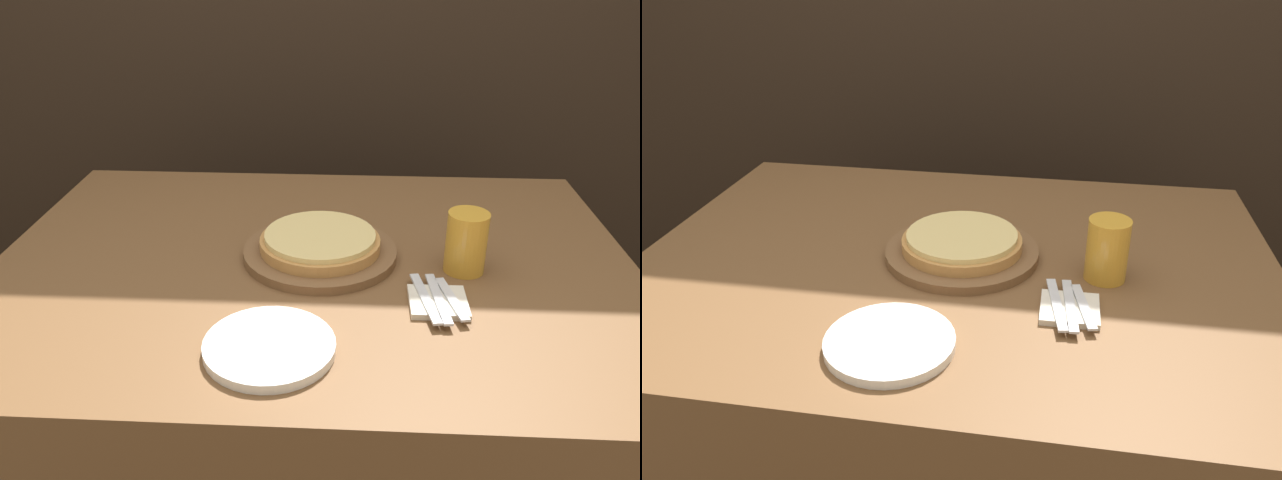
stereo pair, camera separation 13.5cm
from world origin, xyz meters
The scene contains 8 objects.
dining_table centered at (0.00, 0.00, 0.39)m, with size 1.38×1.03×0.78m.
pizza_on_board centered at (0.01, 0.01, 0.80)m, with size 0.33×0.33×0.06m.
beer_glass centered at (0.32, -0.03, 0.85)m, with size 0.09×0.09×0.13m.
dinner_plate centered at (-0.05, -0.34, 0.79)m, with size 0.23×0.23×0.02m.
napkin_stack centered at (0.25, -0.17, 0.78)m, with size 0.11×0.11×0.01m.
fork centered at (0.22, -0.17, 0.79)m, with size 0.05×0.18×0.00m.
dinner_knife centered at (0.25, -0.17, 0.79)m, with size 0.03×0.18×0.00m.
spoon centered at (0.27, -0.17, 0.79)m, with size 0.05×0.15×0.00m.
Camera 1 is at (0.08, -1.20, 1.42)m, focal length 35.00 mm.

